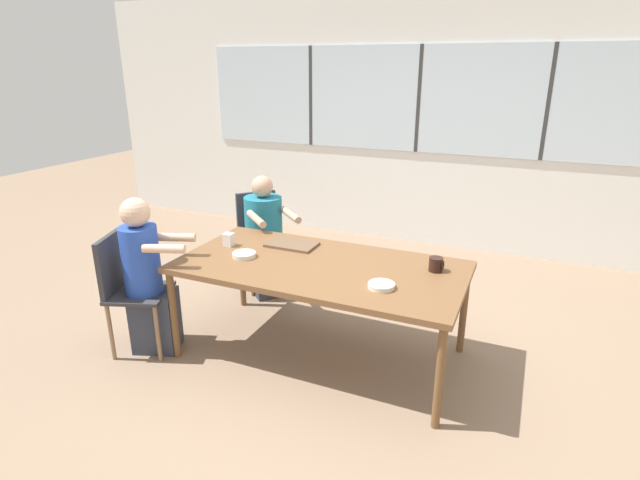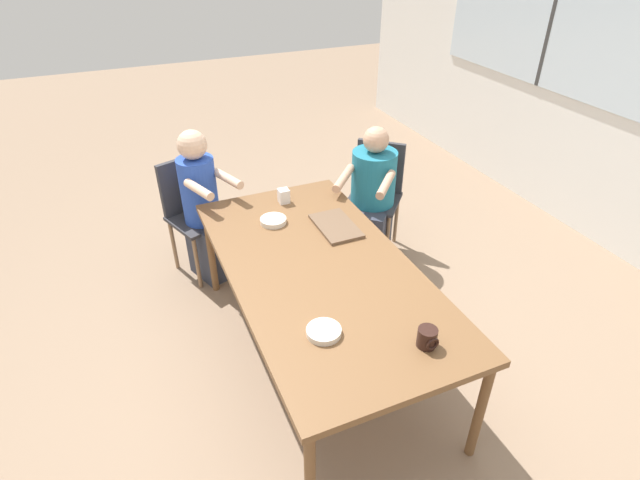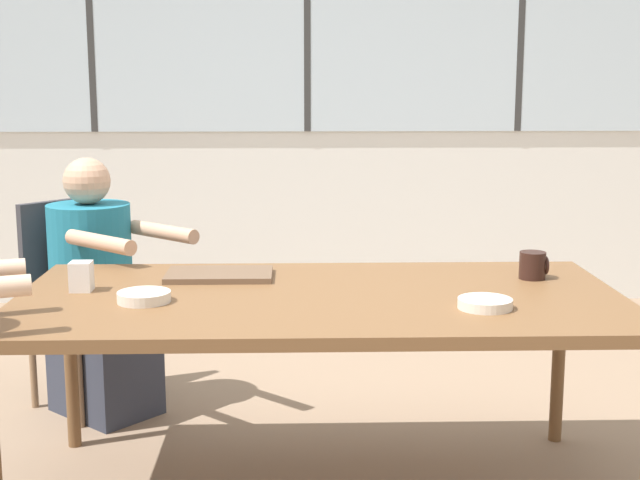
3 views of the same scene
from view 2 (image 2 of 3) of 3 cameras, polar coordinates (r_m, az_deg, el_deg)
name	(u,v)px [view 2 (image 2 of 3)]	position (r m, az deg, el deg)	size (l,w,h in m)	color
ground_plane	(320,356)	(3.27, 0.00, -13.09)	(16.00, 16.00, 0.00)	#8C725B
dining_table	(320,274)	(2.84, 0.00, -3.85)	(1.97, 1.00, 0.71)	brown
chair_for_woman_green_shirt	(376,187)	(4.05, 6.47, 6.04)	(0.57, 0.57, 0.88)	#333338
chair_for_man_blue_shirt	(193,206)	(3.88, -14.36, 3.83)	(0.51, 0.51, 0.88)	#333338
person_woman_green_shirt	(371,203)	(3.93, 5.83, 4.25)	(0.68, 0.66, 1.08)	#333847
person_man_blue_shirt	(204,212)	(3.75, -13.13, 3.13)	(0.53, 0.41, 1.16)	#333847
food_tray_dark	(336,226)	(3.15, 1.82, 1.62)	(0.37, 0.23, 0.02)	brown
coffee_mug	(427,338)	(2.36, 12.17, -10.86)	(0.10, 0.09, 0.10)	black
milk_carton_small	(284,196)	(3.43, -4.17, 5.04)	(0.07, 0.07, 0.10)	silver
bowl_white_shallow	(324,332)	(2.39, 0.44, -10.42)	(0.17, 0.17, 0.03)	silver
bowl_cereal	(273,221)	(3.21, -5.36, 2.22)	(0.17, 0.17, 0.03)	silver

